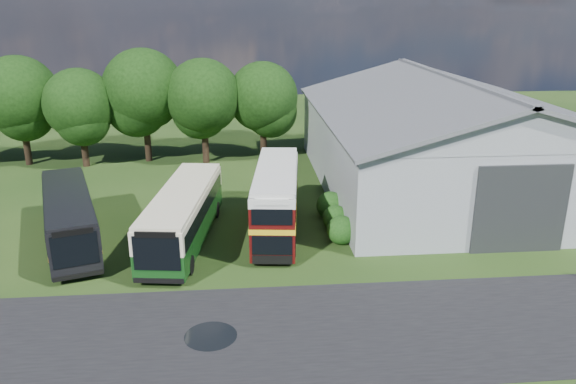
{
  "coord_description": "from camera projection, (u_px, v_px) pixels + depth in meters",
  "views": [
    {
      "loc": [
        -0.06,
        -23.3,
        13.19
      ],
      "look_at": [
        2.7,
        8.0,
        2.48
      ],
      "focal_mm": 35.0,
      "sensor_mm": 36.0,
      "label": 1
    }
  ],
  "objects": [
    {
      "name": "bus_green_single",
      "position": [
        183.0,
        215.0,
        31.89
      ],
      "size": [
        4.11,
        11.59,
        3.13
      ],
      "rotation": [
        0.0,
        0.0,
        -0.13
      ],
      "color": "black",
      "rests_on": "ground"
    },
    {
      "name": "puddle",
      "position": [
        211.0,
        336.0,
        23.28
      ],
      "size": [
        2.2,
        2.2,
        0.01
      ],
      "primitive_type": "cylinder",
      "color": "black",
      "rests_on": "ground"
    },
    {
      "name": "storage_shed",
      "position": [
        445.0,
        131.0,
        41.2
      ],
      "size": [
        18.8,
        24.8,
        8.15
      ],
      "color": "gray",
      "rests_on": "ground"
    },
    {
      "name": "shrub_back",
      "position": [
        330.0,
        217.0,
        36.12
      ],
      "size": [
        1.8,
        1.8,
        1.8
      ],
      "primitive_type": "sphere",
      "color": "#194714",
      "rests_on": "ground"
    },
    {
      "name": "tree_left_a",
      "position": [
        19.0,
        95.0,
        45.94
      ],
      "size": [
        6.46,
        6.46,
        9.12
      ],
      "color": "black",
      "rests_on": "ground"
    },
    {
      "name": "shrub_front",
      "position": [
        341.0,
        242.0,
        32.35
      ],
      "size": [
        1.7,
        1.7,
        1.7
      ],
      "primitive_type": "sphere",
      "color": "#194714",
      "rests_on": "ground"
    },
    {
      "name": "ground",
      "position": [
        246.0,
        299.0,
        26.23
      ],
      "size": [
        120.0,
        120.0,
        0.0
      ],
      "primitive_type": "plane",
      "color": "#1A3310",
      "rests_on": "ground"
    },
    {
      "name": "tree_right_a",
      "position": [
        203.0,
        96.0,
        46.58
      ],
      "size": [
        6.26,
        6.26,
        8.83
      ],
      "color": "black",
      "rests_on": "ground"
    },
    {
      "name": "tree_right_b",
      "position": [
        263.0,
        97.0,
        47.83
      ],
      "size": [
        5.98,
        5.98,
        8.45
      ],
      "color": "black",
      "rests_on": "ground"
    },
    {
      "name": "asphalt_road",
      "position": [
        318.0,
        331.0,
        23.65
      ],
      "size": [
        60.0,
        8.0,
        0.02
      ],
      "primitive_type": "cube",
      "color": "black",
      "rests_on": "ground"
    },
    {
      "name": "tree_left_b",
      "position": [
        79.0,
        104.0,
        45.61
      ],
      "size": [
        5.78,
        5.78,
        8.16
      ],
      "color": "black",
      "rests_on": "ground"
    },
    {
      "name": "tree_mid",
      "position": [
        143.0,
        89.0,
        46.95
      ],
      "size": [
        6.8,
        6.8,
        9.6
      ],
      "color": "black",
      "rests_on": "ground"
    },
    {
      "name": "bus_dark_single",
      "position": [
        69.0,
        217.0,
        31.79
      ],
      "size": [
        5.79,
        11.09,
        2.99
      ],
      "rotation": [
        0.0,
        0.0,
        0.32
      ],
      "color": "black",
      "rests_on": "ground"
    },
    {
      "name": "bus_maroon_double",
      "position": [
        276.0,
        201.0,
        32.98
      ],
      "size": [
        3.49,
        9.73,
        4.09
      ],
      "rotation": [
        0.0,
        0.0,
        -0.11
      ],
      "color": "black",
      "rests_on": "ground"
    },
    {
      "name": "shrub_mid",
      "position": [
        335.0,
        229.0,
        34.24
      ],
      "size": [
        1.6,
        1.6,
        1.6
      ],
      "primitive_type": "sphere",
      "color": "#194714",
      "rests_on": "ground"
    }
  ]
}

